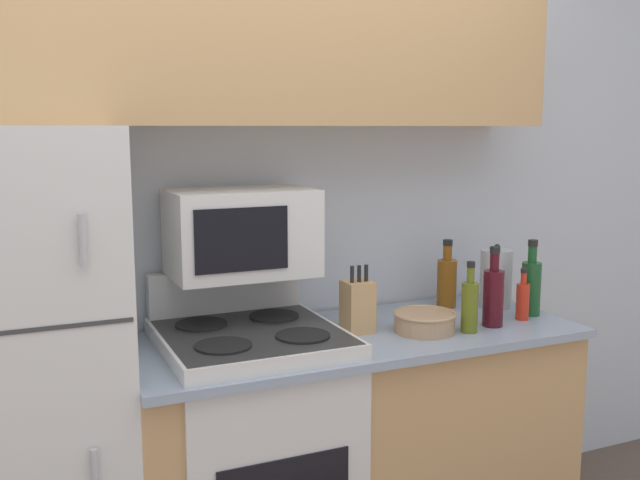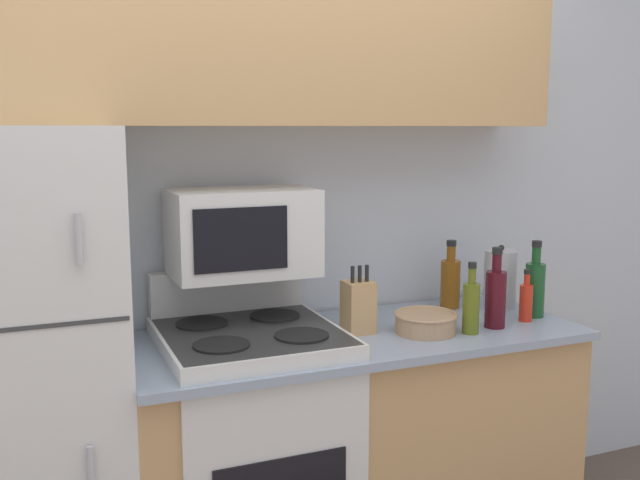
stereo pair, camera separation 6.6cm
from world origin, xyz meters
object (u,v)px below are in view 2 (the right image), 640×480
Objects in this scene: bowl at (426,322)px; bottle_olive_oil at (471,306)px; microwave at (242,232)px; knife_block at (358,306)px; bottle_wine_green at (535,287)px; stove at (252,457)px; bottle_whiskey at (450,281)px; bottle_wine_red at (496,296)px; kettle at (500,279)px; bottle_hot_sauce at (526,301)px.

bowl is 0.89× the size of bottle_olive_oil.
knife_block is at bearing -20.46° from microwave.
bottle_wine_green is 0.38m from bottle_olive_oil.
bottle_whiskey is (0.91, 0.18, 0.52)m from stove.
microwave is at bearing 82.11° from stove.
bowl is at bearing 154.59° from bottle_olive_oil.
bottle_whiskey reaches higher than stove.
bottle_wine_red is at bearing -7.61° from bowl.
bottle_wine_red reaches higher than stove.
stove is 1.05m from bottle_wine_red.
bottle_whiskey is (0.89, 0.04, -0.26)m from microwave.
kettle is at bearing 50.45° from bottle_wine_red.
kettle is (0.32, 0.26, 0.02)m from bottle_olive_oil.
bottle_olive_oil reaches higher than knife_block.
bottle_olive_oil is 1.30× the size of bottle_hot_sauce.
bottle_olive_oil is (-0.13, -0.03, -0.02)m from bottle_wine_red.
stove is at bearing 167.73° from bottle_olive_oil.
bottle_whiskey reaches higher than bowl.
bottle_wine_green is at bearing 3.76° from bowl.
microwave reaches higher than bottle_wine_red.
bottle_wine_green is at bearing -46.40° from bottle_whiskey.
bottle_wine_green reaches higher than bottle_olive_oil.
bottle_wine_red reaches higher than knife_block.
kettle is at bearing -23.25° from bottle_whiskey.
microwave is 1.66× the size of bottle_wine_green.
bottle_olive_oil reaches higher than bowl.
bottle_wine_green is at bearing 30.08° from bottle_hot_sauce.
microwave is at bearing 177.66° from kettle.
bottle_whiskey is 1.07× the size of kettle.
knife_block is 1.24× the size of bottle_hot_sauce.
bowl is (0.61, -0.24, -0.33)m from microwave.
knife_block is 1.07× the size of bowl.
bowl is 0.40m from bottle_whiskey.
bottle_wine_green reaches higher than bottle_whiskey.
stove is at bearing 174.15° from bottle_hot_sauce.
stove is 4.82× the size of bowl.
bottle_whiskey is at bearing 68.77° from bottle_olive_oil.
bottle_whiskey is at bearing 44.64° from bowl.
bottle_wine_green is (0.51, 0.03, 0.08)m from bowl.
kettle is at bearing 8.27° from knife_block.
bowl is 0.52m from bottle_wine_green.
bottle_olive_oil is (0.76, -0.31, -0.27)m from microwave.
bottle_wine_green is (1.12, -0.21, -0.25)m from microwave.
bottle_wine_green reaches higher than bowl.
bottle_wine_red is 1.14× the size of kettle.
bottle_wine_red is 1.50× the size of bottle_hot_sauce.
bottle_hot_sauce is at bearing 9.46° from bottle_wine_red.
bottle_wine_red is 0.17m from bottle_hot_sauce.
kettle is (0.03, 0.21, 0.04)m from bottle_hot_sauce.
kettle is (-0.04, 0.16, 0.00)m from bottle_wine_green.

